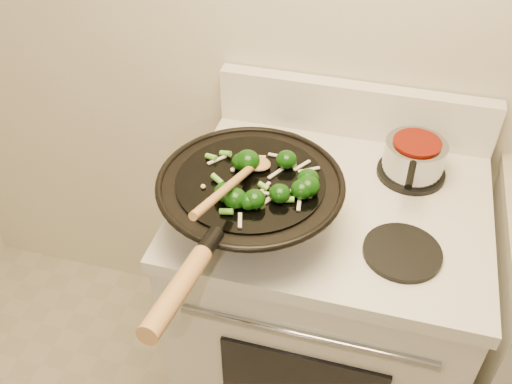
# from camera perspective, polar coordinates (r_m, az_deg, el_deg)

# --- Properties ---
(stove) EXTENTS (0.78, 0.67, 1.08)m
(stove) POSITION_cam_1_polar(r_m,az_deg,el_deg) (1.80, 6.56, -11.36)
(stove) COLOR white
(stove) RESTS_ON ground
(wok) EXTENTS (0.43, 0.71, 0.23)m
(wok) POSITION_cam_1_polar(r_m,az_deg,el_deg) (1.32, -0.62, -0.86)
(wok) COLOR black
(wok) RESTS_ON stove
(stirfry) EXTENTS (0.28, 0.26, 0.05)m
(stirfry) POSITION_cam_1_polar(r_m,az_deg,el_deg) (1.25, 1.16, 1.07)
(stirfry) COLOR black
(stirfry) RESTS_ON wok
(wooden_spoon) EXTENTS (0.09, 0.33, 0.11)m
(wooden_spoon) POSITION_cam_1_polar(r_m,az_deg,el_deg) (1.24, -1.60, 1.56)
(wooden_spoon) COLOR #AB7943
(wooden_spoon) RESTS_ON wok
(saucepan) EXTENTS (0.16, 0.26, 0.09)m
(saucepan) POSITION_cam_1_polar(r_m,az_deg,el_deg) (1.54, 15.55, 3.41)
(saucepan) COLOR #999CA2
(saucepan) RESTS_ON stove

